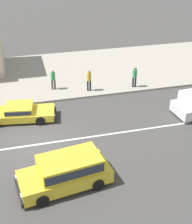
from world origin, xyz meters
TOP-DOWN VIEW (x-y plane):
  - ground_plane at (0.00, 0.00)m, footprint 160.00×160.00m
  - lane_centre_stripe at (0.00, 0.00)m, footprint 50.40×0.14m
  - kerb_strip at (0.00, 9.99)m, footprint 68.00×10.00m
  - minivan_yellow_1 at (1.10, -3.66)m, footprint 4.72×2.51m
  - sedan_yellow_2 at (-0.90, 3.12)m, footprint 4.88×2.36m
  - pedestrian_near_clock at (8.01, 5.69)m, footprint 0.34×0.34m
  - pedestrian_by_shop at (1.81, 6.83)m, footprint 0.34×0.34m
  - pedestrian_far_end at (4.42, 5.91)m, footprint 0.34×0.34m

SIDE VIEW (x-z plane):
  - ground_plane at x=0.00m, z-range 0.00..0.00m
  - lane_centre_stripe at x=0.00m, z-range 0.00..0.01m
  - kerb_strip at x=0.00m, z-range 0.00..0.15m
  - sedan_yellow_2 at x=-0.90m, z-range 0.00..1.07m
  - minivan_yellow_1 at x=1.10m, z-range 0.06..1.63m
  - pedestrian_by_shop at x=1.81m, z-range 0.28..1.90m
  - pedestrian_near_clock at x=8.01m, z-range 0.29..1.95m
  - pedestrian_far_end at x=4.42m, z-range 0.29..2.00m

